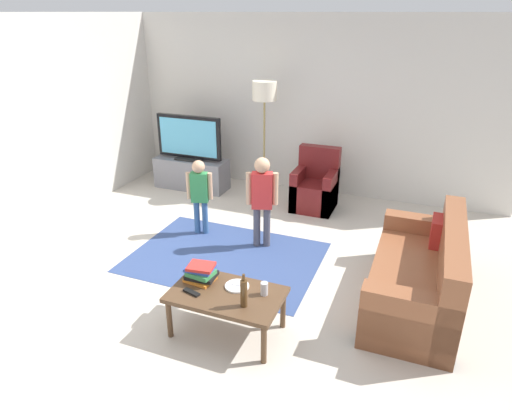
% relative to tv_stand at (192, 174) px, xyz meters
% --- Properties ---
extents(ground, '(7.80, 7.80, 0.00)m').
position_rel_tv_stand_xyz_m(ground, '(1.82, -2.30, -0.24)').
color(ground, beige).
extents(wall_back, '(6.00, 0.12, 2.70)m').
position_rel_tv_stand_xyz_m(wall_back, '(1.82, 0.70, 1.11)').
color(wall_back, silver).
rests_on(wall_back, ground).
extents(wall_left, '(0.12, 6.00, 2.70)m').
position_rel_tv_stand_xyz_m(wall_left, '(-1.18, -2.30, 1.11)').
color(wall_left, silver).
rests_on(wall_left, ground).
extents(area_rug, '(2.20, 1.60, 0.01)m').
position_rel_tv_stand_xyz_m(area_rug, '(1.50, -1.90, -0.24)').
color(area_rug, '#33477A').
rests_on(area_rug, ground).
extents(tv_stand, '(1.20, 0.44, 0.50)m').
position_rel_tv_stand_xyz_m(tv_stand, '(0.00, 0.00, 0.00)').
color(tv_stand, slate).
rests_on(tv_stand, ground).
extents(tv, '(1.10, 0.28, 0.71)m').
position_rel_tv_stand_xyz_m(tv, '(0.00, -0.02, 0.60)').
color(tv, black).
rests_on(tv, tv_stand).
extents(couch, '(0.80, 1.80, 0.86)m').
position_rel_tv_stand_xyz_m(couch, '(3.71, -2.02, 0.05)').
color(couch, brown).
rests_on(couch, ground).
extents(armchair, '(0.60, 0.60, 0.90)m').
position_rel_tv_stand_xyz_m(armchair, '(2.10, -0.04, 0.05)').
color(armchair, maroon).
rests_on(armchair, ground).
extents(floor_lamp, '(0.36, 0.36, 1.78)m').
position_rel_tv_stand_xyz_m(floor_lamp, '(1.22, 0.15, 1.30)').
color(floor_lamp, '#262626').
rests_on(floor_lamp, ground).
extents(child_near_tv, '(0.32, 0.18, 1.00)m').
position_rel_tv_stand_xyz_m(child_near_tv, '(0.93, -1.43, 0.36)').
color(child_near_tv, '#33598C').
rests_on(child_near_tv, ground).
extents(child_center, '(0.37, 0.21, 1.15)m').
position_rel_tv_stand_xyz_m(child_center, '(1.80, -1.46, 0.45)').
color(child_center, '#4C4C59').
rests_on(child_center, ground).
extents(coffee_table, '(1.00, 0.60, 0.42)m').
position_rel_tv_stand_xyz_m(coffee_table, '(2.10, -3.12, 0.13)').
color(coffee_table, '#513823').
rests_on(coffee_table, ground).
extents(book_stack, '(0.28, 0.24, 0.17)m').
position_rel_tv_stand_xyz_m(book_stack, '(1.79, -3.02, 0.26)').
color(book_stack, orange).
rests_on(book_stack, coffee_table).
extents(bottle, '(0.06, 0.06, 0.31)m').
position_rel_tv_stand_xyz_m(bottle, '(2.32, -3.24, 0.31)').
color(bottle, '#4C3319').
rests_on(bottle, coffee_table).
extents(tv_remote, '(0.18, 0.09, 0.02)m').
position_rel_tv_stand_xyz_m(tv_remote, '(1.82, -3.24, 0.19)').
color(tv_remote, black).
rests_on(tv_remote, coffee_table).
extents(soda_can, '(0.07, 0.07, 0.12)m').
position_rel_tv_stand_xyz_m(soda_can, '(2.42, -3.02, 0.24)').
color(soda_can, silver).
rests_on(soda_can, coffee_table).
extents(plate, '(0.22, 0.22, 0.02)m').
position_rel_tv_stand_xyz_m(plate, '(2.15, -3.00, 0.18)').
color(plate, white).
rests_on(plate, coffee_table).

